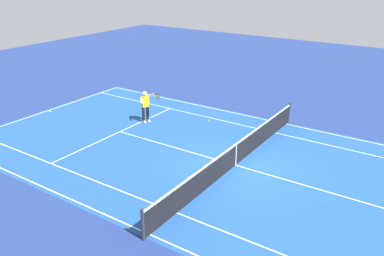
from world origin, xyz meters
name	(u,v)px	position (x,y,z in m)	size (l,w,h in m)	color
ground_plane	(235,165)	(0.00, 0.00, 0.00)	(60.00, 60.00, 0.00)	navy
court_slab	(235,165)	(0.00, 0.00, 0.00)	(24.20, 11.40, 0.00)	#1E4C93
court_line_markings	(235,165)	(0.00, 0.00, 0.00)	(23.85, 11.05, 0.01)	white
tennis_net	(236,154)	(0.00, 0.00, 0.49)	(0.10, 11.70, 1.08)	#2D2D33
tennis_player_near	(146,105)	(6.20, -1.78, 0.93)	(1.19, 0.75, 1.70)	black
tennis_ball	(209,121)	(3.51, -3.65, 0.03)	(0.07, 0.07, 0.07)	#CCE01E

